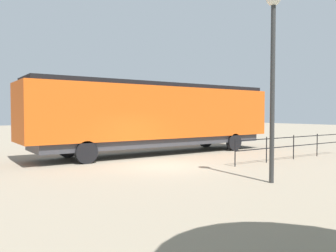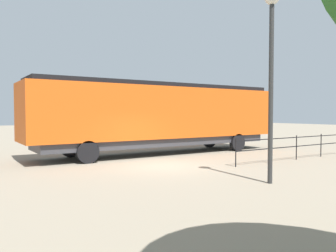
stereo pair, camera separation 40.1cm
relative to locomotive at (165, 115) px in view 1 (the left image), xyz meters
name	(u,v)px [view 1 (the left image)]	position (x,y,z in m)	size (l,w,h in m)	color
ground_plane	(162,166)	(4.02, -2.91, -2.33)	(120.00, 120.00, 0.00)	gray
locomotive	(165,115)	(0.00, 0.00, 0.00)	(3.07, 15.54, 4.16)	#D15114
lamp_post	(273,50)	(9.28, -1.83, 2.26)	(0.51, 0.51, 6.60)	#2D2D2D
platform_fence	(294,144)	(6.04, 4.07, -1.51)	(0.05, 8.74, 1.27)	black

